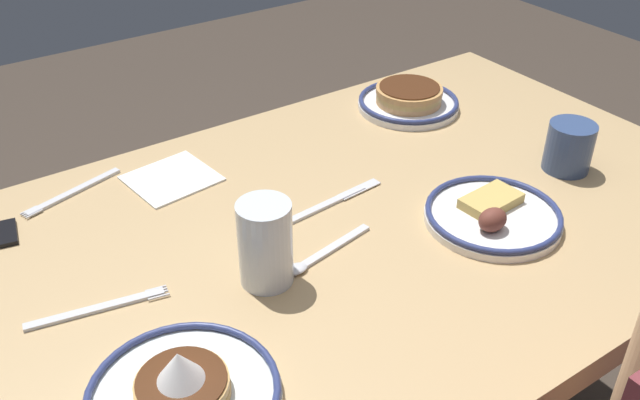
{
  "coord_description": "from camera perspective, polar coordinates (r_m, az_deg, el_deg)",
  "views": [
    {
      "loc": [
        0.62,
        0.78,
        1.44
      ],
      "look_at": [
        0.06,
        -0.05,
        0.78
      ],
      "focal_mm": 39.51,
      "sensor_mm": 36.0,
      "label": 1
    }
  ],
  "objects": [
    {
      "name": "tea_spoon",
      "position": [
        1.12,
        -0.29,
        -4.65
      ],
      "size": [
        0.18,
        0.05,
        0.01
      ],
      "color": "silver",
      "rests_on": "dining_table"
    },
    {
      "name": "drinking_glass",
      "position": [
        1.04,
        -4.43,
        -3.84
      ],
      "size": [
        0.08,
        0.08,
        0.14
      ],
      "color": "silver",
      "rests_on": "dining_table"
    },
    {
      "name": "fork_near",
      "position": [
        1.07,
        -17.47,
        -8.36
      ],
      "size": [
        0.2,
        0.06,
        0.01
      ],
      "color": "silver",
      "rests_on": "dining_table"
    },
    {
      "name": "plate_near_main",
      "position": [
        1.58,
        7.19,
        8.06
      ],
      "size": [
        0.22,
        0.22,
        0.05
      ],
      "color": "white",
      "rests_on": "dining_table"
    },
    {
      "name": "butter_knife",
      "position": [
        1.24,
        0.91,
        -0.18
      ],
      "size": [
        0.23,
        0.04,
        0.01
      ],
      "color": "silver",
      "rests_on": "dining_table"
    },
    {
      "name": "dining_table",
      "position": [
        1.27,
        3.35,
        -4.79
      ],
      "size": [
        1.38,
        0.88,
        0.75
      ],
      "color": "tan",
      "rests_on": "ground_plane"
    },
    {
      "name": "paper_napkin",
      "position": [
        1.34,
        -11.93,
        1.72
      ],
      "size": [
        0.17,
        0.16,
        0.0
      ],
      "primitive_type": "cube",
      "rotation": [
        0.0,
        0.0,
        0.12
      ],
      "color": "white",
      "rests_on": "dining_table"
    },
    {
      "name": "plate_far_companion",
      "position": [
        1.23,
        13.81,
        -1.19
      ],
      "size": [
        0.23,
        0.23,
        0.05
      ],
      "color": "white",
      "rests_on": "dining_table"
    },
    {
      "name": "fork_far",
      "position": [
        1.35,
        -19.43,
        0.58
      ],
      "size": [
        0.2,
        0.07,
        0.01
      ],
      "color": "silver",
      "rests_on": "dining_table"
    },
    {
      "name": "plate_center_pancakes",
      "position": [
        0.91,
        -11.03,
        -15.01
      ],
      "size": [
        0.24,
        0.24,
        0.08
      ],
      "color": "white",
      "rests_on": "dining_table"
    },
    {
      "name": "coffee_mug",
      "position": [
        1.41,
        19.51,
        4.17
      ],
      "size": [
        0.09,
        0.11,
        0.09
      ],
      "color": "#334772",
      "rests_on": "dining_table"
    }
  ]
}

